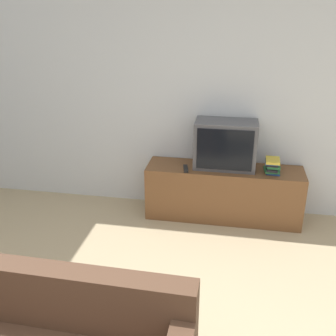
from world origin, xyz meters
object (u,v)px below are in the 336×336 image
Objects in this scene: tv_stand at (223,193)px; television at (225,145)px; remote_on_stand at (186,169)px; book_stack at (273,166)px.

television reaches higher than tv_stand.
television is at bearing 20.94° from remote_on_stand.
book_stack is 1.11× the size of remote_on_stand.
tv_stand is 0.57m from television.
tv_stand is 2.59× the size of television.
tv_stand is 0.54m from remote_on_stand.
remote_on_stand is (-0.42, -0.12, 0.31)m from tv_stand.
television is 0.55m from book_stack.
television reaches higher than book_stack.
tv_stand is at bearing -77.42° from television.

